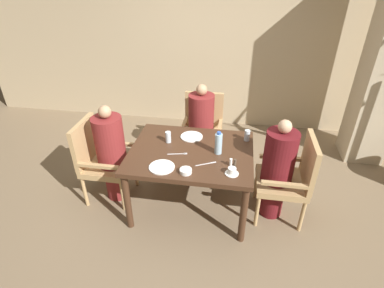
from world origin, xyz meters
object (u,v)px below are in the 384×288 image
diner_in_right_chair (277,169)px  bowl_small (186,171)px  diner_in_left_chair (112,153)px  water_bottle (218,144)px  diner_in_far_chair (201,127)px  glass_tall_mid (247,135)px  plate_main_right (162,167)px  plate_main_left (192,137)px  chair_right_side (291,176)px  glass_tall_near (168,137)px  chair_far_side (202,127)px  chair_left_side (100,158)px  teacup_with_saucer (232,171)px

diner_in_right_chair → bowl_small: (-0.88, -0.39, 0.15)m
diner_in_left_chair → water_bottle: 1.20m
diner_in_far_chair → glass_tall_mid: size_ratio=9.45×
plate_main_right → glass_tall_mid: bearing=39.3°
diner_in_left_chair → water_bottle: bearing=-0.2°
water_bottle → glass_tall_mid: (0.29, 0.31, -0.05)m
diner_in_far_chair → water_bottle: 0.85m
plate_main_left → chair_right_side: bearing=-14.5°
glass_tall_near → plate_main_right: bearing=-84.3°
diner_in_right_chair → chair_far_side: bearing=134.5°
diner_in_left_chair → diner_in_right_chair: bearing=0.0°
chair_far_side → chair_left_side: bearing=-138.8°
bowl_small → glass_tall_mid: size_ratio=0.92×
plate_main_right → diner_in_right_chair: bearing=17.0°
diner_in_far_chair → glass_tall_near: diner_in_far_chair is taller
diner_in_right_chair → teacup_with_saucer: 0.59m
diner_in_left_chair → chair_right_side: (1.93, 0.00, -0.08)m
diner_in_left_chair → bowl_small: diner_in_left_chair is taller
teacup_with_saucer → diner_in_left_chair: bearing=165.9°
chair_far_side → glass_tall_near: (-0.28, -0.78, 0.27)m
teacup_with_saucer → bowl_small: 0.43m
chair_left_side → bowl_small: bearing=-20.2°
water_bottle → plate_main_left: bearing=138.5°
plate_main_left → teacup_with_saucer: size_ratio=1.94×
chair_left_side → plate_main_right: (0.81, -0.34, 0.21)m
plate_main_left → glass_tall_mid: (0.61, 0.03, 0.06)m
plate_main_right → water_bottle: bearing=33.7°
chair_right_side → glass_tall_near: (-1.31, 0.13, 0.27)m
diner_in_right_chair → bowl_small: diner_in_right_chair is taller
chair_left_side → plate_main_right: chair_left_side is taller
plate_main_left → teacup_with_saucer: (0.48, -0.62, 0.02)m
chair_far_side → diner_in_far_chair: diner_in_far_chair is taller
diner_in_far_chair → water_bottle: size_ratio=4.76×
diner_in_left_chair → glass_tall_near: diner_in_left_chair is taller
teacup_with_saucer → water_bottle: water_bottle is taller
glass_tall_near → chair_far_side: bearing=70.5°
diner_in_far_chair → glass_tall_near: 0.71m
plate_main_left → glass_tall_mid: glass_tall_mid is taller
diner_in_far_chair → glass_tall_mid: bearing=-38.8°
diner_in_left_chair → chair_far_side: size_ratio=1.22×
chair_left_side → diner_in_far_chair: 1.29m
chair_right_side → water_bottle: bearing=-179.7°
chair_far_side → teacup_with_saucer: 1.34m
chair_right_side → bowl_small: bearing=-159.3°
chair_far_side → diner_in_right_chair: bearing=-45.5°
teacup_with_saucer → glass_tall_mid: size_ratio=1.03×
diner_in_right_chair → water_bottle: (-0.61, -0.00, 0.25)m
teacup_with_saucer → chair_right_side: bearing=29.1°
chair_far_side → plate_main_right: (-0.23, -1.25, 0.21)m
water_bottle → glass_tall_mid: size_ratio=1.99×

